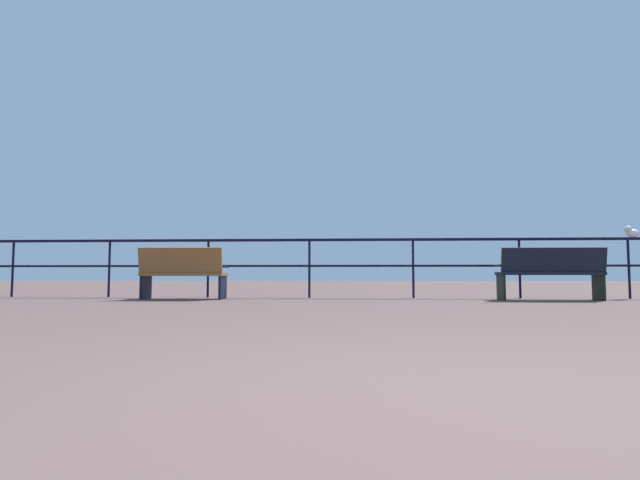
# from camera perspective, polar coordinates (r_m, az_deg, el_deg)

# --- Properties ---
(ground_plane) EXTENTS (60.00, 60.00, 0.00)m
(ground_plane) POSITION_cam_1_polar(r_m,az_deg,el_deg) (1.93, 10.19, -17.34)
(ground_plane) COLOR brown
(pier_railing) EXTENTS (21.47, 0.05, 1.12)m
(pier_railing) POSITION_cam_1_polar(r_m,az_deg,el_deg) (9.34, 4.74, -1.64)
(pier_railing) COLOR black
(pier_railing) RESTS_ON ground_plane
(bench_near_left) EXTENTS (1.48, 0.72, 0.91)m
(bench_near_left) POSITION_cam_1_polar(r_m,az_deg,el_deg) (9.10, -15.55, -3.52)
(bench_near_left) COLOR brown
(bench_near_left) RESTS_ON ground_plane
(bench_near_right) EXTENTS (1.71, 0.61, 0.89)m
(bench_near_right) POSITION_cam_1_polar(r_m,az_deg,el_deg) (9.27, 25.08, -3.19)
(bench_near_right) COLOR black
(bench_near_right) RESTS_ON ground_plane
(seagull_on_rail) EXTENTS (0.41, 0.27, 0.21)m
(seagull_on_rail) POSITION_cam_1_polar(r_m,az_deg,el_deg) (10.68, 32.30, 0.76)
(seagull_on_rail) COLOR white
(seagull_on_rail) RESTS_ON pier_railing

